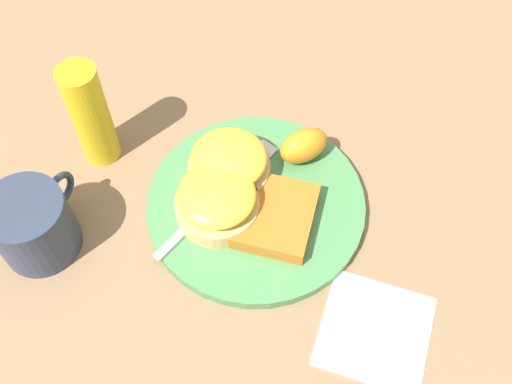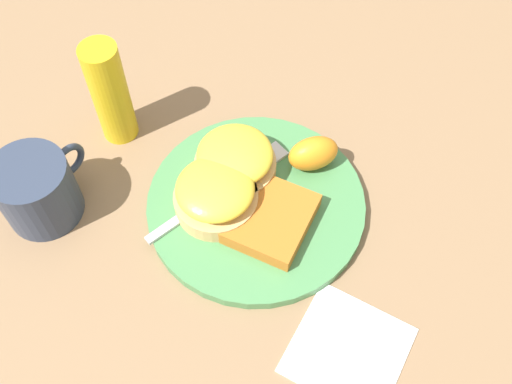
% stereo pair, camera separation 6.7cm
% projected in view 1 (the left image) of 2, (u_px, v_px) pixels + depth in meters
% --- Properties ---
extents(ground_plane, '(1.10, 1.10, 0.00)m').
position_uv_depth(ground_plane, '(256.00, 208.00, 0.70)').
color(ground_plane, '#846647').
extents(plate, '(0.25, 0.25, 0.01)m').
position_uv_depth(plate, '(256.00, 205.00, 0.69)').
color(plate, '#47844C').
rests_on(plate, ground_plane).
extents(sandwich_benedict_left, '(0.10, 0.10, 0.05)m').
position_uv_depth(sandwich_benedict_left, '(229.00, 164.00, 0.69)').
color(sandwich_benedict_left, tan).
rests_on(sandwich_benedict_left, plate).
extents(sandwich_benedict_right, '(0.10, 0.10, 0.05)m').
position_uv_depth(sandwich_benedict_right, '(217.00, 201.00, 0.66)').
color(sandwich_benedict_right, tan).
rests_on(sandwich_benedict_right, plate).
extents(hashbrown_patty, '(0.11, 0.10, 0.02)m').
position_uv_depth(hashbrown_patty, '(276.00, 216.00, 0.67)').
color(hashbrown_patty, '#B4631F').
rests_on(hashbrown_patty, plate).
extents(orange_wedge, '(0.07, 0.06, 0.04)m').
position_uv_depth(orange_wedge, '(304.00, 146.00, 0.70)').
color(orange_wedge, orange).
rests_on(orange_wedge, plate).
extents(fork, '(0.20, 0.06, 0.00)m').
position_uv_depth(fork, '(225.00, 191.00, 0.69)').
color(fork, silver).
rests_on(fork, plate).
extents(cup, '(0.11, 0.09, 0.08)m').
position_uv_depth(cup, '(34.00, 225.00, 0.64)').
color(cup, '#2D384C').
rests_on(cup, ground_plane).
extents(napkin, '(0.13, 0.13, 0.00)m').
position_uv_depth(napkin, '(375.00, 330.00, 0.62)').
color(napkin, white).
rests_on(napkin, ground_plane).
extents(condiment_bottle, '(0.04, 0.04, 0.14)m').
position_uv_depth(condiment_bottle, '(90.00, 115.00, 0.68)').
color(condiment_bottle, gold).
rests_on(condiment_bottle, ground_plane).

